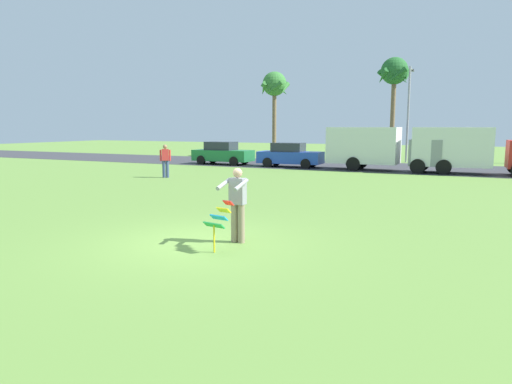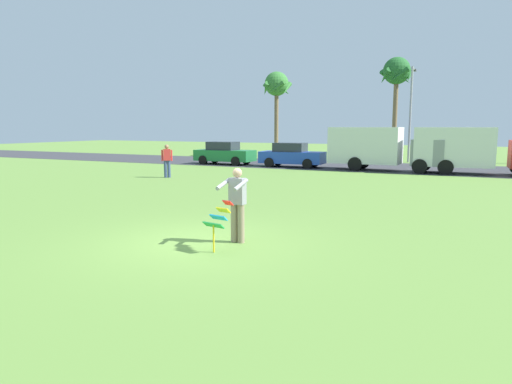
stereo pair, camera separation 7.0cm
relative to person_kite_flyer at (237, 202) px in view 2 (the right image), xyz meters
name	(u,v)px [view 2 (the right image)]	position (x,y,z in m)	size (l,w,h in m)	color
ground_plane	(197,242)	(-0.84, -0.40, -0.95)	(120.00, 120.00, 0.00)	olive
road_strip	(377,167)	(-0.84, 21.60, -0.95)	(120.00, 8.00, 0.01)	#38383D
person_kite_flyer	(237,202)	(0.00, 0.00, 0.00)	(0.54, 0.66, 1.73)	gray
kite_held	(219,219)	(-0.03, -0.81, -0.25)	(0.53, 0.69, 1.07)	red
parked_car_green	(224,153)	(-11.02, 19.20, -0.18)	(4.22, 1.86, 1.60)	#1E7238
parked_car_blue	(292,155)	(-5.95, 19.20, -0.18)	(4.25, 1.94, 1.60)	#2347B7
parked_truck_grey_van	(379,147)	(-0.32, 19.20, 0.46)	(6.76, 2.28, 2.62)	gray
parked_truck_red_cab	(470,149)	(4.68, 19.21, 0.46)	(6.76, 2.27, 2.62)	#B2231E
palm_tree_left_near	(277,87)	(-11.03, 28.70, 5.12)	(2.58, 2.71, 7.41)	brown
palm_tree_right_near	(397,75)	(-0.89, 28.75, 5.69)	(2.58, 2.71, 8.02)	brown
streetlight_pole	(411,108)	(0.52, 26.80, 3.05)	(0.24, 1.65, 7.00)	#9E9EA3
person_walker_near	(167,160)	(-9.63, 10.53, -0.02)	(0.48, 0.39, 1.73)	#384772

